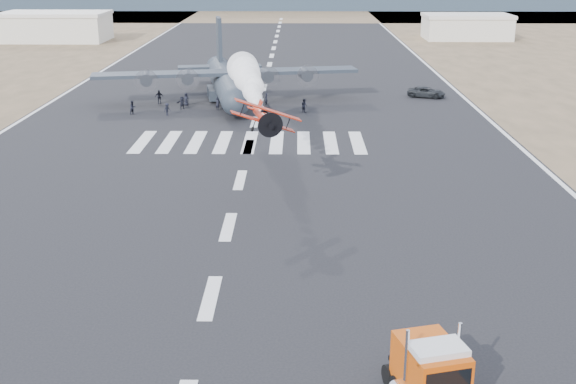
{
  "coord_description": "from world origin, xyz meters",
  "views": [
    {
      "loc": [
        5.31,
        -27.85,
        20.18
      ],
      "look_at": [
        4.66,
        20.55,
        4.0
      ],
      "focal_mm": 45.0,
      "sensor_mm": 36.0,
      "label": 1
    }
  ],
  "objects_px": {
    "hangar_left": "(55,26)",
    "hangar_right": "(467,26)",
    "crew_b": "(133,108)",
    "crew_h": "(304,105)",
    "crew_a": "(217,104)",
    "crew_f": "(182,103)",
    "crew_g": "(266,99)",
    "crew_d": "(159,97)",
    "transport_aircraft": "(226,80)",
    "semi_truck": "(435,380)",
    "crew_e": "(186,99)",
    "support_vehicle": "(426,92)",
    "crew_c": "(167,109)",
    "aerobatic_biplane": "(264,117)"
  },
  "relations": [
    {
      "from": "hangar_left",
      "to": "crew_c",
      "type": "height_order",
      "value": "hangar_left"
    },
    {
      "from": "hangar_left",
      "to": "crew_e",
      "type": "height_order",
      "value": "hangar_left"
    },
    {
      "from": "hangar_right",
      "to": "support_vehicle",
      "type": "xyz_separation_m",
      "value": [
        -21.98,
        -73.65,
        -2.26
      ]
    },
    {
      "from": "crew_a",
      "to": "crew_d",
      "type": "xyz_separation_m",
      "value": [
        -8.58,
        4.1,
        0.09
      ]
    },
    {
      "from": "transport_aircraft",
      "to": "hangar_right",
      "type": "bearing_deg",
      "value": 45.5
    },
    {
      "from": "crew_e",
      "to": "transport_aircraft",
      "type": "bearing_deg",
      "value": 43.66
    },
    {
      "from": "crew_a",
      "to": "crew_f",
      "type": "distance_m",
      "value": 4.86
    },
    {
      "from": "hangar_left",
      "to": "transport_aircraft",
      "type": "relative_size",
      "value": 0.66
    },
    {
      "from": "crew_f",
      "to": "crew_b",
      "type": "bearing_deg",
      "value": -166.77
    },
    {
      "from": "transport_aircraft",
      "to": "crew_h",
      "type": "height_order",
      "value": "transport_aircraft"
    },
    {
      "from": "hangar_right",
      "to": "crew_d",
      "type": "distance_m",
      "value": 99.04
    },
    {
      "from": "support_vehicle",
      "to": "crew_c",
      "type": "distance_m",
      "value": 37.78
    },
    {
      "from": "crew_b",
      "to": "crew_f",
      "type": "bearing_deg",
      "value": -15.65
    },
    {
      "from": "crew_e",
      "to": "crew_g",
      "type": "bearing_deg",
      "value": 7.91
    },
    {
      "from": "crew_b",
      "to": "crew_f",
      "type": "relative_size",
      "value": 1.05
    },
    {
      "from": "transport_aircraft",
      "to": "crew_c",
      "type": "xyz_separation_m",
      "value": [
        -6.65,
        -10.64,
        -1.95
      ]
    },
    {
      "from": "crew_a",
      "to": "hangar_right",
      "type": "bearing_deg",
      "value": -91.48
    },
    {
      "from": "crew_b",
      "to": "crew_d",
      "type": "relative_size",
      "value": 0.95
    },
    {
      "from": "crew_b",
      "to": "support_vehicle",
      "type": "bearing_deg",
      "value": -29.31
    },
    {
      "from": "crew_g",
      "to": "crew_h",
      "type": "height_order",
      "value": "crew_h"
    },
    {
      "from": "crew_h",
      "to": "transport_aircraft",
      "type": "bearing_deg",
      "value": 15.57
    },
    {
      "from": "crew_g",
      "to": "crew_d",
      "type": "bearing_deg",
      "value": -75.75
    },
    {
      "from": "crew_c",
      "to": "crew_g",
      "type": "relative_size",
      "value": 1.01
    },
    {
      "from": "hangar_right",
      "to": "semi_truck",
      "type": "bearing_deg",
      "value": -102.96
    },
    {
      "from": "hangar_left",
      "to": "hangar_right",
      "type": "height_order",
      "value": "hangar_left"
    },
    {
      "from": "crew_a",
      "to": "crew_d",
      "type": "relative_size",
      "value": 0.9
    },
    {
      "from": "aerobatic_biplane",
      "to": "crew_h",
      "type": "xyz_separation_m",
      "value": [
        3.67,
        35.33,
        -6.31
      ]
    },
    {
      "from": "aerobatic_biplane",
      "to": "hangar_left",
      "type": "bearing_deg",
      "value": 107.59
    },
    {
      "from": "aerobatic_biplane",
      "to": "crew_b",
      "type": "relative_size",
      "value": 3.09
    },
    {
      "from": "semi_truck",
      "to": "crew_g",
      "type": "relative_size",
      "value": 5.06
    },
    {
      "from": "semi_truck",
      "to": "crew_e",
      "type": "bearing_deg",
      "value": 92.1
    },
    {
      "from": "crew_b",
      "to": "crew_f",
      "type": "xyz_separation_m",
      "value": [
        5.89,
        3.48,
        -0.04
      ]
    },
    {
      "from": "aerobatic_biplane",
      "to": "crew_a",
      "type": "distance_m",
      "value": 37.98
    },
    {
      "from": "crew_d",
      "to": "crew_e",
      "type": "xyz_separation_m",
      "value": [
        3.95,
        -1.26,
        -0.07
      ]
    },
    {
      "from": "crew_f",
      "to": "crew_h",
      "type": "relative_size",
      "value": 0.96
    },
    {
      "from": "crew_b",
      "to": "crew_h",
      "type": "relative_size",
      "value": 1.0
    },
    {
      "from": "aerobatic_biplane",
      "to": "crew_f",
      "type": "bearing_deg",
      "value": 101.09
    },
    {
      "from": "hangar_left",
      "to": "crew_b",
      "type": "distance_m",
      "value": 88.5
    },
    {
      "from": "support_vehicle",
      "to": "crew_e",
      "type": "height_order",
      "value": "crew_e"
    },
    {
      "from": "aerobatic_biplane",
      "to": "transport_aircraft",
      "type": "height_order",
      "value": "transport_aircraft"
    },
    {
      "from": "aerobatic_biplane",
      "to": "crew_g",
      "type": "bearing_deg",
      "value": 84.36
    },
    {
      "from": "crew_e",
      "to": "crew_h",
      "type": "distance_m",
      "value": 16.73
    },
    {
      "from": "semi_truck",
      "to": "aerobatic_biplane",
      "type": "bearing_deg",
      "value": 91.65
    },
    {
      "from": "hangar_left",
      "to": "support_vehicle",
      "type": "height_order",
      "value": "hangar_left"
    },
    {
      "from": "hangar_left",
      "to": "crew_c",
      "type": "distance_m",
      "value": 90.84
    },
    {
      "from": "crew_a",
      "to": "crew_d",
      "type": "distance_m",
      "value": 9.51
    },
    {
      "from": "hangar_left",
      "to": "support_vehicle",
      "type": "distance_m",
      "value": 102.46
    },
    {
      "from": "crew_a",
      "to": "crew_d",
      "type": "bearing_deg",
      "value": 4.83
    },
    {
      "from": "crew_c",
      "to": "crew_d",
      "type": "xyz_separation_m",
      "value": [
        -2.42,
        7.53,
        0.14
      ]
    },
    {
      "from": "hangar_left",
      "to": "crew_d",
      "type": "height_order",
      "value": "hangar_left"
    }
  ]
}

